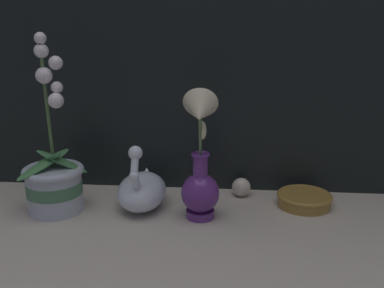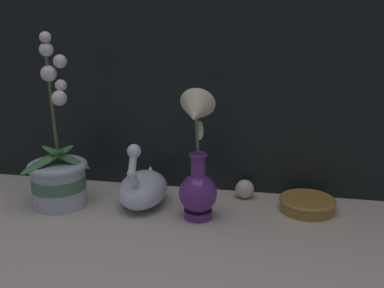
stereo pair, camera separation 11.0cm
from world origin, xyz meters
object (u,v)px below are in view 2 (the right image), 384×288
(swan_figurine, at_px, (143,187))
(amber_dish, at_px, (307,203))
(orchid_potted_plant, at_px, (58,173))
(glass_sphere, at_px, (245,189))
(blue_vase, at_px, (197,170))

(swan_figurine, height_order, amber_dish, swan_figurine)
(orchid_potted_plant, relative_size, swan_figurine, 2.21)
(glass_sphere, bearing_deg, swan_figurine, -159.27)
(glass_sphere, distance_m, amber_dish, 0.17)
(orchid_potted_plant, xyz_separation_m, swan_figurine, (0.21, 0.04, -0.04))
(glass_sphere, bearing_deg, amber_dish, -17.88)
(orchid_potted_plant, relative_size, amber_dish, 3.11)
(swan_figurine, relative_size, amber_dish, 1.41)
(orchid_potted_plant, distance_m, blue_vase, 0.37)
(orchid_potted_plant, bearing_deg, swan_figurine, 10.25)
(blue_vase, bearing_deg, swan_figurine, 159.68)
(swan_figurine, relative_size, glass_sphere, 3.89)
(blue_vase, xyz_separation_m, glass_sphere, (0.10, 0.15, -0.10))
(orchid_potted_plant, relative_size, glass_sphere, 8.61)
(amber_dish, bearing_deg, blue_vase, -159.15)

